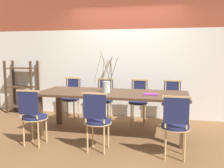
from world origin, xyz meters
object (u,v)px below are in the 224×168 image
object	(u,v)px
vase_centerpiece	(106,85)
chair_far_center	(139,99)
dining_table	(112,97)
book_stack	(151,94)
shelving_rack	(22,87)
chair_near_center	(175,124)

from	to	relation	value
vase_centerpiece	chair_far_center	bearing A→B (deg)	60.97
dining_table	vase_centerpiece	size ratio (longest dim) A/B	3.58
dining_table	book_stack	bearing A→B (deg)	-7.34
chair_far_center	book_stack	distance (m)	1.00
dining_table	shelving_rack	bearing A→B (deg)	156.44
chair_far_center	shelving_rack	xyz separation A→B (m)	(-2.89, 0.28, 0.13)
dining_table	book_stack	size ratio (longest dim) A/B	10.73
dining_table	vase_centerpiece	xyz separation A→B (m)	(-0.10, -0.03, 0.21)
chair_near_center	chair_far_center	bearing A→B (deg)	113.58
chair_near_center	book_stack	world-z (taller)	chair_near_center
chair_near_center	shelving_rack	size ratio (longest dim) A/B	0.72
shelving_rack	vase_centerpiece	bearing A→B (deg)	-24.93
chair_far_center	dining_table	bearing A→B (deg)	65.38
book_stack	shelving_rack	bearing A→B (deg)	159.69
dining_table	chair_near_center	xyz separation A→B (m)	(1.09, -0.82, -0.18)
dining_table	shelving_rack	world-z (taller)	shelving_rack
dining_table	chair_near_center	world-z (taller)	chair_near_center
chair_far_center	chair_near_center	bearing A→B (deg)	113.58
vase_centerpiece	shelving_rack	bearing A→B (deg)	155.07
shelving_rack	dining_table	bearing A→B (deg)	-23.56
dining_table	chair_near_center	size ratio (longest dim) A/B	2.90
chair_far_center	shelving_rack	bearing A→B (deg)	-5.45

